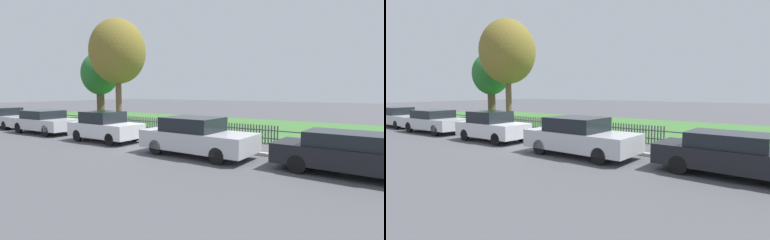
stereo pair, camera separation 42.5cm
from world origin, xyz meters
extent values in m
plane|color=#4C4C51|center=(0.00, 0.00, 0.00)|extent=(120.00, 120.00, 0.00)
cube|color=#B2ADA3|center=(0.00, 0.10, 0.06)|extent=(43.32, 0.20, 0.12)
cube|color=#3D7033|center=(0.00, 8.58, 0.01)|extent=(43.32, 11.54, 0.01)
cube|color=#4C4C51|center=(0.00, 2.84, 0.24)|extent=(43.32, 0.03, 0.05)
cube|color=#4C4C51|center=(0.00, 2.84, 0.63)|extent=(43.32, 0.03, 0.05)
cube|color=#4C4C51|center=(-5.85, 2.81, 0.44)|extent=(0.06, 0.03, 0.87)
cube|color=#4C4C51|center=(-5.70, 2.81, 0.44)|extent=(0.06, 0.03, 0.87)
cube|color=#4C4C51|center=(-5.56, 2.81, 0.44)|extent=(0.06, 0.03, 0.87)
cube|color=#4C4C51|center=(-5.41, 2.81, 0.44)|extent=(0.06, 0.03, 0.87)
cube|color=#4C4C51|center=(-5.26, 2.81, 0.44)|extent=(0.06, 0.03, 0.87)
cube|color=#4C4C51|center=(-5.11, 2.81, 0.44)|extent=(0.06, 0.03, 0.87)
cube|color=#4C4C51|center=(-4.96, 2.81, 0.44)|extent=(0.06, 0.03, 0.87)
cube|color=#4C4C51|center=(-4.81, 2.81, 0.44)|extent=(0.06, 0.03, 0.87)
cube|color=#4C4C51|center=(-4.67, 2.81, 0.44)|extent=(0.06, 0.03, 0.87)
cube|color=#4C4C51|center=(-4.52, 2.81, 0.44)|extent=(0.06, 0.03, 0.87)
cube|color=#4C4C51|center=(-4.37, 2.81, 0.44)|extent=(0.06, 0.03, 0.87)
cube|color=#4C4C51|center=(-4.22, 2.81, 0.44)|extent=(0.06, 0.03, 0.87)
cube|color=#4C4C51|center=(-4.07, 2.81, 0.44)|extent=(0.06, 0.03, 0.87)
cube|color=#4C4C51|center=(-3.93, 2.81, 0.44)|extent=(0.06, 0.03, 0.87)
cube|color=#4C4C51|center=(-3.78, 2.81, 0.44)|extent=(0.06, 0.03, 0.87)
cube|color=#4C4C51|center=(-3.63, 2.81, 0.44)|extent=(0.06, 0.03, 0.87)
cube|color=#4C4C51|center=(-3.48, 2.81, 0.44)|extent=(0.06, 0.03, 0.87)
cube|color=#4C4C51|center=(-3.33, 2.81, 0.44)|extent=(0.06, 0.03, 0.87)
cube|color=#4C4C51|center=(-3.19, 2.81, 0.44)|extent=(0.06, 0.03, 0.87)
cube|color=#4C4C51|center=(-3.04, 2.81, 0.44)|extent=(0.06, 0.03, 0.87)
cube|color=#4C4C51|center=(-2.89, 2.81, 0.44)|extent=(0.06, 0.03, 0.87)
cube|color=#4C4C51|center=(-2.74, 2.81, 0.44)|extent=(0.06, 0.03, 0.87)
cube|color=#4C4C51|center=(-2.59, 2.81, 0.44)|extent=(0.06, 0.03, 0.87)
cube|color=#4C4C51|center=(-2.44, 2.81, 0.44)|extent=(0.06, 0.03, 0.87)
cube|color=#4C4C51|center=(-2.30, 2.81, 0.44)|extent=(0.06, 0.03, 0.87)
cube|color=#4C4C51|center=(-2.15, 2.81, 0.44)|extent=(0.06, 0.03, 0.87)
cube|color=#4C4C51|center=(-2.00, 2.81, 0.44)|extent=(0.06, 0.03, 0.87)
cube|color=#4C4C51|center=(-1.85, 2.81, 0.44)|extent=(0.06, 0.03, 0.87)
cube|color=#4C4C51|center=(-1.70, 2.81, 0.44)|extent=(0.06, 0.03, 0.87)
cube|color=#4C4C51|center=(-1.56, 2.81, 0.44)|extent=(0.06, 0.03, 0.87)
cube|color=#4C4C51|center=(-1.41, 2.81, 0.44)|extent=(0.06, 0.03, 0.87)
cube|color=#4C4C51|center=(-1.26, 2.81, 0.44)|extent=(0.06, 0.03, 0.87)
cube|color=#4C4C51|center=(-1.11, 2.81, 0.44)|extent=(0.06, 0.03, 0.87)
cube|color=#4C4C51|center=(-0.96, 2.81, 0.44)|extent=(0.06, 0.03, 0.87)
cube|color=#4C4C51|center=(-0.81, 2.81, 0.44)|extent=(0.06, 0.03, 0.87)
cube|color=#4C4C51|center=(-0.67, 2.81, 0.44)|extent=(0.06, 0.03, 0.87)
cube|color=#4C4C51|center=(-0.52, 2.81, 0.44)|extent=(0.06, 0.03, 0.87)
cube|color=#4C4C51|center=(-0.37, 2.81, 0.44)|extent=(0.06, 0.03, 0.87)
cube|color=#4C4C51|center=(-0.22, 2.81, 0.44)|extent=(0.06, 0.03, 0.87)
cube|color=#4C4C51|center=(-0.07, 2.81, 0.44)|extent=(0.06, 0.03, 0.87)
cube|color=#4C4C51|center=(0.07, 2.81, 0.44)|extent=(0.06, 0.03, 0.87)
cube|color=#4C4C51|center=(0.22, 2.81, 0.44)|extent=(0.06, 0.03, 0.87)
cube|color=#4C4C51|center=(0.37, 2.81, 0.44)|extent=(0.06, 0.03, 0.87)
cube|color=#4C4C51|center=(0.52, 2.81, 0.44)|extent=(0.06, 0.03, 0.87)
cube|color=#4C4C51|center=(0.67, 2.81, 0.44)|extent=(0.06, 0.03, 0.87)
cube|color=#4C4C51|center=(0.81, 2.81, 0.44)|extent=(0.06, 0.03, 0.87)
cube|color=#4C4C51|center=(0.96, 2.81, 0.44)|extent=(0.06, 0.03, 0.87)
cube|color=#4C4C51|center=(1.11, 2.81, 0.44)|extent=(0.06, 0.03, 0.87)
cube|color=#4C4C51|center=(1.26, 2.81, 0.44)|extent=(0.06, 0.03, 0.87)
cube|color=#4C4C51|center=(1.41, 2.81, 0.44)|extent=(0.06, 0.03, 0.87)
cube|color=#4C4C51|center=(1.56, 2.81, 0.44)|extent=(0.06, 0.03, 0.87)
cube|color=#4C4C51|center=(1.70, 2.81, 0.44)|extent=(0.06, 0.03, 0.87)
cube|color=#4C4C51|center=(1.85, 2.81, 0.44)|extent=(0.06, 0.03, 0.87)
cube|color=#4C4C51|center=(2.00, 2.81, 0.44)|extent=(0.06, 0.03, 0.87)
cube|color=#4C4C51|center=(2.15, 2.81, 0.44)|extent=(0.06, 0.03, 0.87)
cube|color=#4C4C51|center=(2.30, 2.81, 0.44)|extent=(0.06, 0.03, 0.87)
cube|color=#4C4C51|center=(2.44, 2.81, 0.44)|extent=(0.06, 0.03, 0.87)
cube|color=#4C4C51|center=(2.59, 2.81, 0.44)|extent=(0.06, 0.03, 0.87)
cube|color=#4C4C51|center=(2.74, 2.81, 0.44)|extent=(0.06, 0.03, 0.87)
cube|color=#4C4C51|center=(2.89, 2.81, 0.44)|extent=(0.06, 0.03, 0.87)
cube|color=#4C4C51|center=(3.04, 2.81, 0.44)|extent=(0.06, 0.03, 0.87)
cube|color=#4C4C51|center=(3.19, 2.81, 0.44)|extent=(0.06, 0.03, 0.87)
cube|color=#4C4C51|center=(3.33, 2.81, 0.44)|extent=(0.06, 0.03, 0.87)
cube|color=#4C4C51|center=(3.48, 2.81, 0.44)|extent=(0.06, 0.03, 0.87)
cube|color=#4C4C51|center=(3.63, 2.81, 0.44)|extent=(0.06, 0.03, 0.87)
cube|color=#4C4C51|center=(3.78, 2.81, 0.44)|extent=(0.06, 0.03, 0.87)
cube|color=#4C4C51|center=(3.93, 2.81, 0.44)|extent=(0.06, 0.03, 0.87)
cube|color=#4C4C51|center=(4.07, 2.81, 0.44)|extent=(0.06, 0.03, 0.87)
cube|color=#4C4C51|center=(4.22, 2.81, 0.44)|extent=(0.06, 0.03, 0.87)
cube|color=#4C4C51|center=(4.37, 2.81, 0.44)|extent=(0.06, 0.03, 0.87)
cube|color=#4C4C51|center=(4.52, 2.81, 0.44)|extent=(0.06, 0.03, 0.87)
cube|color=#4C4C51|center=(4.67, 2.81, 0.44)|extent=(0.06, 0.03, 0.87)
cube|color=#4C4C51|center=(4.81, 2.81, 0.44)|extent=(0.06, 0.03, 0.87)
cube|color=#4C4C51|center=(4.96, 2.81, 0.44)|extent=(0.06, 0.03, 0.87)
cube|color=#4C4C51|center=(5.11, 2.81, 0.44)|extent=(0.06, 0.03, 0.87)
cube|color=#4C4C51|center=(5.26, 2.81, 0.44)|extent=(0.06, 0.03, 0.87)
cube|color=#4C4C51|center=(5.41, 2.81, 0.44)|extent=(0.06, 0.03, 0.87)
cube|color=#4C4C51|center=(5.56, 2.81, 0.44)|extent=(0.06, 0.03, 0.87)
cube|color=#4C4C51|center=(5.70, 2.81, 0.44)|extent=(0.06, 0.03, 0.87)
cube|color=#4C4C51|center=(5.85, 2.81, 0.44)|extent=(0.06, 0.03, 0.87)
cube|color=#BCBCC1|center=(-11.72, -1.07, 0.55)|extent=(4.38, 1.65, 0.61)
cube|color=black|center=(-11.94, -1.07, 1.11)|extent=(2.11, 1.48, 0.51)
cylinder|color=black|center=(-10.36, -0.32, 0.28)|extent=(0.57, 0.14, 0.57)
cylinder|color=black|center=(-10.36, -1.82, 0.28)|extent=(0.57, 0.14, 0.57)
cylinder|color=black|center=(-13.07, -0.31, 0.28)|extent=(0.57, 0.14, 0.57)
cube|color=#BCBCC1|center=(-6.74, -1.14, 0.58)|extent=(4.48, 2.04, 0.62)
cube|color=black|center=(-6.96, -1.15, 1.12)|extent=(2.18, 1.76, 0.47)
cylinder|color=black|center=(-5.41, -0.22, 0.32)|extent=(0.64, 0.16, 0.63)
cylinder|color=black|center=(-5.34, -1.95, 0.32)|extent=(0.64, 0.16, 0.63)
cylinder|color=black|center=(-8.14, -0.33, 0.32)|extent=(0.64, 0.16, 0.63)
cylinder|color=black|center=(-8.07, -2.06, 0.32)|extent=(0.64, 0.16, 0.63)
cube|color=silver|center=(-1.47, -1.09, 0.59)|extent=(3.77, 1.77, 0.68)
cube|color=black|center=(-1.66, -1.09, 1.20)|extent=(1.82, 1.56, 0.55)
cylinder|color=black|center=(-0.33, -0.28, 0.29)|extent=(0.58, 0.15, 0.58)
cylinder|color=black|center=(-0.30, -1.84, 0.29)|extent=(0.58, 0.15, 0.58)
cylinder|color=black|center=(-2.65, -0.33, 0.29)|extent=(0.58, 0.15, 0.58)
cylinder|color=black|center=(-2.62, -1.89, 0.29)|extent=(0.58, 0.15, 0.58)
cube|color=#BCBCC1|center=(4.06, -1.28, 0.60)|extent=(4.48, 1.96, 0.69)
cube|color=black|center=(3.84, -1.27, 1.21)|extent=(2.17, 1.73, 0.53)
cylinder|color=black|center=(5.46, -0.44, 0.30)|extent=(0.60, 0.15, 0.60)
cylinder|color=black|center=(5.42, -2.17, 0.30)|extent=(0.60, 0.15, 0.60)
cylinder|color=black|center=(2.70, -0.38, 0.30)|extent=(0.60, 0.15, 0.60)
cylinder|color=black|center=(2.67, -2.11, 0.30)|extent=(0.60, 0.15, 0.60)
cube|color=black|center=(9.37, -1.06, 0.55)|extent=(4.58, 1.80, 0.61)
cube|color=black|center=(9.14, -1.05, 1.07)|extent=(2.23, 1.55, 0.42)
cylinder|color=black|center=(7.99, -0.26, 0.29)|extent=(0.58, 0.16, 0.57)
cylinder|color=black|center=(7.94, -1.75, 0.29)|extent=(0.58, 0.16, 0.57)
cylinder|color=black|center=(3.79, 1.12, 0.28)|extent=(0.56, 0.15, 0.55)
cylinder|color=black|center=(2.38, 0.99, 0.28)|extent=(0.56, 0.15, 0.55)
ellipsoid|color=gray|center=(3.08, 1.05, 0.60)|extent=(1.93, 0.87, 0.76)
ellipsoid|color=gray|center=(3.53, 1.09, 0.80)|extent=(0.51, 0.91, 0.35)
cylinder|color=brown|center=(-11.55, 6.78, 1.51)|extent=(0.67, 0.67, 3.01)
ellipsoid|color=#286B2D|center=(-11.55, 6.78, 4.05)|extent=(3.26, 3.26, 3.75)
cylinder|color=brown|center=(-7.40, 5.15, 2.07)|extent=(0.45, 0.45, 4.15)
ellipsoid|color=olive|center=(-7.40, 5.15, 5.50)|extent=(4.27, 4.27, 4.91)
camera|label=1|loc=(10.29, -10.82, 2.48)|focal=28.00mm
camera|label=2|loc=(10.63, -10.58, 2.48)|focal=28.00mm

